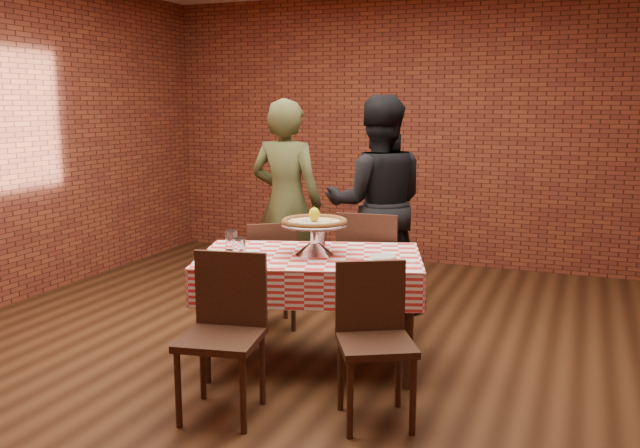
{
  "coord_description": "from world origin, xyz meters",
  "views": [
    {
      "loc": [
        1.89,
        -4.19,
        1.74
      ],
      "look_at": [
        0.24,
        -0.07,
        0.94
      ],
      "focal_mm": 37.74,
      "sensor_mm": 36.0,
      "label": 1
    }
  ],
  "objects_px": {
    "chair_near_right": "(376,347)",
    "diner_black": "(377,204)",
    "pizza_stand": "(314,239)",
    "chair_far_right": "(373,270)",
    "pizza": "(314,223)",
    "chair_near_left": "(221,339)",
    "condiment_caddy": "(319,237)",
    "diner_olive": "(286,203)",
    "water_glass_right": "(232,240)",
    "chair_far_left": "(269,274)",
    "table": "(310,311)",
    "water_glass_left": "(239,248)"
  },
  "relations": [
    {
      "from": "water_glass_left",
      "to": "chair_far_left",
      "type": "bearing_deg",
      "value": 103.82
    },
    {
      "from": "water_glass_right",
      "to": "chair_near_right",
      "type": "relative_size",
      "value": 0.15
    },
    {
      "from": "table",
      "to": "pizza",
      "type": "distance_m",
      "value": 0.6
    },
    {
      "from": "condiment_caddy",
      "to": "chair_near_right",
      "type": "distance_m",
      "value": 1.22
    },
    {
      "from": "condiment_caddy",
      "to": "chair_near_left",
      "type": "relative_size",
      "value": 0.14
    },
    {
      "from": "table",
      "to": "diner_olive",
      "type": "bearing_deg",
      "value": 120.83
    },
    {
      "from": "water_glass_left",
      "to": "diner_olive",
      "type": "xyz_separation_m",
      "value": [
        -0.34,
        1.48,
        0.07
      ]
    },
    {
      "from": "pizza",
      "to": "chair_far_left",
      "type": "distance_m",
      "value": 1.0
    },
    {
      "from": "chair_near_right",
      "to": "diner_black",
      "type": "xyz_separation_m",
      "value": [
        -0.61,
        2.02,
        0.47
      ]
    },
    {
      "from": "pizza_stand",
      "to": "chair_far_right",
      "type": "relative_size",
      "value": 0.49
    },
    {
      "from": "pizza",
      "to": "chair_near_left",
      "type": "relative_size",
      "value": 0.48
    },
    {
      "from": "water_glass_left",
      "to": "condiment_caddy",
      "type": "bearing_deg",
      "value": 57.42
    },
    {
      "from": "table",
      "to": "chair_far_right",
      "type": "relative_size",
      "value": 1.51
    },
    {
      "from": "water_glass_right",
      "to": "diner_black",
      "type": "xyz_separation_m",
      "value": [
        0.6,
        1.42,
        0.08
      ]
    },
    {
      "from": "chair_far_right",
      "to": "diner_black",
      "type": "height_order",
      "value": "diner_black"
    },
    {
      "from": "chair_far_left",
      "to": "chair_far_right",
      "type": "distance_m",
      "value": 0.81
    },
    {
      "from": "water_glass_left",
      "to": "water_glass_right",
      "type": "relative_size",
      "value": 1.0
    },
    {
      "from": "water_glass_right",
      "to": "chair_near_right",
      "type": "xyz_separation_m",
      "value": [
        1.22,
        -0.6,
        -0.39
      ]
    },
    {
      "from": "chair_near_left",
      "to": "pizza",
      "type": "bearing_deg",
      "value": 67.9
    },
    {
      "from": "pizza",
      "to": "condiment_caddy",
      "type": "bearing_deg",
      "value": 104.65
    },
    {
      "from": "condiment_caddy",
      "to": "chair_near_left",
      "type": "distance_m",
      "value": 1.23
    },
    {
      "from": "table",
      "to": "diner_olive",
      "type": "xyz_separation_m",
      "value": [
        -0.73,
        1.23,
        0.52
      ]
    },
    {
      "from": "chair_near_left",
      "to": "chair_near_right",
      "type": "relative_size",
      "value": 1.04
    },
    {
      "from": "condiment_caddy",
      "to": "diner_olive",
      "type": "relative_size",
      "value": 0.07
    },
    {
      "from": "pizza_stand",
      "to": "water_glass_right",
      "type": "relative_size",
      "value": 3.54
    },
    {
      "from": "table",
      "to": "water_glass_right",
      "type": "xyz_separation_m",
      "value": [
        -0.56,
        -0.04,
        0.45
      ]
    },
    {
      "from": "chair_near_left",
      "to": "chair_far_right",
      "type": "relative_size",
      "value": 0.96
    },
    {
      "from": "chair_near_left",
      "to": "table",
      "type": "bearing_deg",
      "value": 68.48
    },
    {
      "from": "pizza",
      "to": "water_glass_left",
      "type": "height_order",
      "value": "pizza"
    },
    {
      "from": "table",
      "to": "chair_far_right",
      "type": "bearing_deg",
      "value": 78.74
    },
    {
      "from": "table",
      "to": "chair_near_left",
      "type": "xyz_separation_m",
      "value": [
        -0.17,
        -0.88,
        0.08
      ]
    },
    {
      "from": "water_glass_left",
      "to": "chair_near_right",
      "type": "height_order",
      "value": "water_glass_left"
    },
    {
      "from": "water_glass_right",
      "to": "diner_olive",
      "type": "xyz_separation_m",
      "value": [
        -0.17,
        1.27,
        0.07
      ]
    },
    {
      "from": "pizza_stand",
      "to": "chair_near_right",
      "type": "distance_m",
      "value": 1.02
    },
    {
      "from": "chair_near_right",
      "to": "diner_olive",
      "type": "xyz_separation_m",
      "value": [
        -1.39,
        1.87,
        0.45
      ]
    },
    {
      "from": "water_glass_left",
      "to": "water_glass_right",
      "type": "height_order",
      "value": "same"
    },
    {
      "from": "table",
      "to": "water_glass_left",
      "type": "xyz_separation_m",
      "value": [
        -0.39,
        -0.25,
        0.45
      ]
    },
    {
      "from": "pizza",
      "to": "chair_far_left",
      "type": "xyz_separation_m",
      "value": [
        -0.62,
        0.57,
        -0.54
      ]
    },
    {
      "from": "pizza_stand",
      "to": "condiment_caddy",
      "type": "bearing_deg",
      "value": 104.65
    },
    {
      "from": "pizza",
      "to": "diner_black",
      "type": "height_order",
      "value": "diner_black"
    },
    {
      "from": "chair_near_right",
      "to": "diner_black",
      "type": "distance_m",
      "value": 2.16
    },
    {
      "from": "water_glass_right",
      "to": "chair_far_left",
      "type": "height_order",
      "value": "water_glass_right"
    },
    {
      "from": "pizza_stand",
      "to": "chair_far_right",
      "type": "bearing_deg",
      "value": 79.39
    },
    {
      "from": "condiment_caddy",
      "to": "diner_black",
      "type": "height_order",
      "value": "diner_black"
    },
    {
      "from": "chair_far_right",
      "to": "diner_black",
      "type": "xyz_separation_m",
      "value": [
        -0.13,
        0.53,
        0.43
      ]
    },
    {
      "from": "pizza",
      "to": "water_glass_left",
      "type": "bearing_deg",
      "value": -144.79
    },
    {
      "from": "table",
      "to": "chair_near_right",
      "type": "bearing_deg",
      "value": -44.56
    },
    {
      "from": "pizza_stand",
      "to": "condiment_caddy",
      "type": "distance_m",
      "value": 0.26
    },
    {
      "from": "diner_black",
      "to": "chair_near_left",
      "type": "bearing_deg",
      "value": 64.27
    },
    {
      "from": "condiment_caddy",
      "to": "chair_far_right",
      "type": "bearing_deg",
      "value": 58.29
    }
  ]
}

